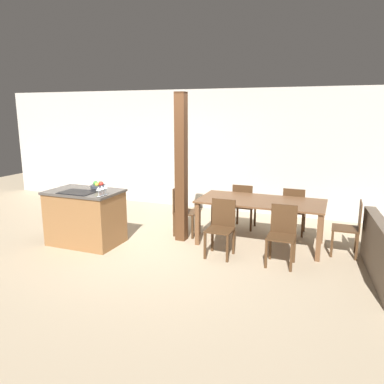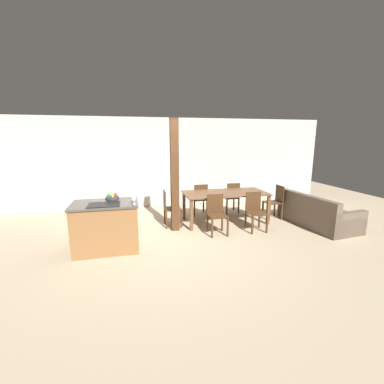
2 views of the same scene
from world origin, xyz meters
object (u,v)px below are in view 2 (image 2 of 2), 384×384
at_px(dining_chair_head_end, 170,208).
at_px(couch, 316,214).
at_px(wine_glass_near, 134,198).
at_px(dining_table, 225,196).
at_px(wine_glass_middle, 134,197).
at_px(timber_post, 175,176).
at_px(dining_chair_foot_end, 275,201).
at_px(wine_glass_far, 133,196).
at_px(dining_chair_far_right, 232,197).
at_px(dining_chair_far_left, 200,199).
at_px(kitchen_island, 106,226).
at_px(fruit_bowl, 112,197).
at_px(dining_chair_near_right, 255,211).
at_px(dining_chair_near_left, 217,213).

bearing_deg(dining_chair_head_end, couch, -101.91).
xyz_separation_m(wine_glass_near, dining_table, (2.25, 1.37, -0.37)).
height_order(wine_glass_middle, timber_post, timber_post).
height_order(wine_glass_middle, dining_chair_foot_end, wine_glass_middle).
relative_size(wine_glass_near, dining_table, 0.08).
bearing_deg(wine_glass_far, dining_chair_far_right, 35.12).
xyz_separation_m(wine_glass_near, dining_chair_head_end, (0.84, 1.37, -0.59)).
distance_m(wine_glass_middle, dining_chair_far_right, 3.42).
height_order(wine_glass_far, couch, wine_glass_far).
xyz_separation_m(wine_glass_middle, dining_chair_far_left, (1.78, 2.00, -0.59)).
bearing_deg(wine_glass_middle, dining_table, 29.65).
bearing_deg(wine_glass_far, dining_chair_foot_end, 18.02).
distance_m(kitchen_island, dining_chair_far_right, 3.69).
bearing_deg(fruit_bowl, dining_chair_far_left, 35.04).
xyz_separation_m(dining_chair_near_right, couch, (1.63, -0.02, -0.20)).
relative_size(wine_glass_middle, dining_chair_far_left, 0.18).
xyz_separation_m(wine_glass_near, dining_chair_far_right, (2.71, 2.09, -0.59)).
bearing_deg(wine_glass_middle, dining_chair_near_left, 17.47).
distance_m(wine_glass_middle, dining_chair_near_left, 1.96).
xyz_separation_m(kitchen_island, dining_chair_far_left, (2.30, 1.77, -0.00)).
bearing_deg(dining_chair_head_end, wine_glass_middle, 146.80).
bearing_deg(fruit_bowl, dining_chair_near_right, 1.70).
xyz_separation_m(wine_glass_near, dining_chair_foot_end, (3.65, 1.37, -0.59)).
bearing_deg(dining_chair_near_right, dining_chair_foot_end, 37.32).
distance_m(kitchen_island, dining_table, 2.97).
bearing_deg(wine_glass_near, dining_chair_foot_end, 20.52).
distance_m(dining_table, dining_chair_far_right, 0.88).
distance_m(dining_chair_head_end, timber_post, 0.86).
relative_size(kitchen_island, dining_chair_far_left, 1.37).
height_order(wine_glass_near, dining_table, wine_glass_near).
bearing_deg(kitchen_island, couch, 3.66).
relative_size(dining_chair_near_right, dining_chair_far_right, 1.00).
bearing_deg(timber_post, wine_glass_far, -135.50).
height_order(kitchen_island, fruit_bowl, fruit_bowl).
relative_size(wine_glass_near, couch, 0.08).
bearing_deg(dining_chair_far_right, dining_chair_far_left, 0.00).
bearing_deg(fruit_bowl, dining_chair_head_end, 33.22).
bearing_deg(dining_chair_far_left, timber_post, 49.43).
xyz_separation_m(wine_glass_near, dining_chair_far_left, (1.78, 2.09, -0.59)).
height_order(fruit_bowl, wine_glass_far, wine_glass_far).
bearing_deg(kitchen_island, dining_chair_near_right, 5.85).
distance_m(kitchen_island, dining_chair_foot_end, 4.31).
relative_size(dining_chair_near_right, dining_chair_head_end, 1.00).
bearing_deg(dining_chair_near_left, wine_glass_far, -165.19).
distance_m(wine_glass_far, dining_chair_near_left, 1.93).
xyz_separation_m(dining_table, dining_chair_head_end, (-1.41, -0.00, -0.21)).
bearing_deg(dining_chair_foot_end, kitchen_island, -75.90).
distance_m(dining_table, dining_chair_head_end, 1.43).
relative_size(wine_glass_near, wine_glass_middle, 1.00).
bearing_deg(wine_glass_far, dining_chair_near_left, 14.81).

